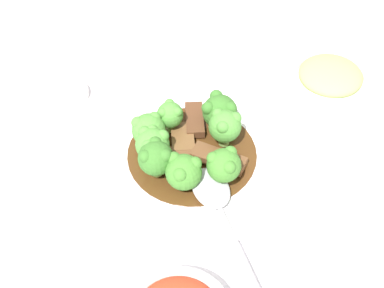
# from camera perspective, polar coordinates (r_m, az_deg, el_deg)

# --- Properties ---
(ground_plane) EXTENTS (4.00, 4.00, 0.00)m
(ground_plane) POSITION_cam_1_polar(r_m,az_deg,el_deg) (0.74, 0.00, -1.76)
(ground_plane) COLOR silver
(main_plate) EXTENTS (0.28, 0.28, 0.02)m
(main_plate) POSITION_cam_1_polar(r_m,az_deg,el_deg) (0.73, 0.00, -1.25)
(main_plate) COLOR white
(main_plate) RESTS_ON ground_plane
(beef_strip_0) EXTENTS (0.07, 0.03, 0.01)m
(beef_strip_0) POSITION_cam_1_polar(r_m,az_deg,el_deg) (0.70, 2.77, -1.70)
(beef_strip_0) COLOR brown
(beef_strip_0) RESTS_ON main_plate
(beef_strip_1) EXTENTS (0.05, 0.06, 0.01)m
(beef_strip_1) POSITION_cam_1_polar(r_m,az_deg,el_deg) (0.73, -1.00, 0.66)
(beef_strip_1) COLOR brown
(beef_strip_1) RESTS_ON main_plate
(beef_strip_2) EXTENTS (0.05, 0.07, 0.01)m
(beef_strip_2) POSITION_cam_1_polar(r_m,az_deg,el_deg) (0.75, 0.28, 2.63)
(beef_strip_2) COLOR #56331E
(beef_strip_2) RESTS_ON main_plate
(beef_strip_3) EXTENTS (0.06, 0.06, 0.01)m
(beef_strip_3) POSITION_cam_1_polar(r_m,az_deg,el_deg) (0.71, -1.19, -1.43)
(beef_strip_3) COLOR brown
(beef_strip_3) RESTS_ON main_plate
(broccoli_floret_0) EXTENTS (0.05, 0.05, 0.05)m
(broccoli_floret_0) POSITION_cam_1_polar(r_m,az_deg,el_deg) (0.67, -3.90, -1.45)
(broccoli_floret_0) COLOR #8EB756
(broccoli_floret_0) RESTS_ON main_plate
(broccoli_floret_1) EXTENTS (0.04, 0.04, 0.06)m
(broccoli_floret_1) POSITION_cam_1_polar(r_m,az_deg,el_deg) (0.71, 3.53, 1.95)
(broccoli_floret_1) COLOR #7FA84C
(broccoli_floret_1) RESTS_ON main_plate
(broccoli_floret_2) EXTENTS (0.05, 0.05, 0.05)m
(broccoli_floret_2) POSITION_cam_1_polar(r_m,az_deg,el_deg) (0.71, -4.65, 1.56)
(broccoli_floret_2) COLOR #7FA84C
(broccoli_floret_2) RESTS_ON main_plate
(broccoli_floret_3) EXTENTS (0.04, 0.04, 0.05)m
(broccoli_floret_3) POSITION_cam_1_polar(r_m,az_deg,el_deg) (0.73, -2.36, 3.17)
(broccoli_floret_3) COLOR #8EB756
(broccoli_floret_3) RESTS_ON main_plate
(broccoli_floret_4) EXTENTS (0.05, 0.05, 0.05)m
(broccoli_floret_4) POSITION_cam_1_polar(r_m,az_deg,el_deg) (0.66, -0.90, -2.95)
(broccoli_floret_4) COLOR #7FA84C
(broccoli_floret_4) RESTS_ON main_plate
(broccoli_floret_5) EXTENTS (0.04, 0.04, 0.06)m
(broccoli_floret_5) POSITION_cam_1_polar(r_m,az_deg,el_deg) (0.66, 3.42, -2.25)
(broccoli_floret_5) COLOR #7FA84C
(broccoli_floret_5) RESTS_ON main_plate
(broccoli_floret_6) EXTENTS (0.05, 0.05, 0.05)m
(broccoli_floret_6) POSITION_cam_1_polar(r_m,az_deg,el_deg) (0.74, 2.99, 3.55)
(broccoli_floret_6) COLOR #8EB756
(broccoli_floret_6) RESTS_ON main_plate
(broccoli_floret_7) EXTENTS (0.05, 0.05, 0.05)m
(broccoli_floret_7) POSITION_cam_1_polar(r_m,az_deg,el_deg) (0.69, -4.24, 0.01)
(broccoli_floret_7) COLOR #8EB756
(broccoli_floret_7) RESTS_ON main_plate
(serving_spoon) EXTENTS (0.18, 0.18, 0.01)m
(serving_spoon) POSITION_cam_1_polar(r_m,az_deg,el_deg) (0.66, 2.58, -5.94)
(serving_spoon) COLOR #B7B7BC
(serving_spoon) RESTS_ON main_plate
(side_bowl_appetizer) EXTENTS (0.12, 0.12, 0.06)m
(side_bowl_appetizer) POSITION_cam_1_polar(r_m,az_deg,el_deg) (0.82, 14.36, 6.25)
(side_bowl_appetizer) COLOR white
(side_bowl_appetizer) RESTS_ON ground_plane
(sauce_dish) EXTENTS (0.06, 0.06, 0.01)m
(sauce_dish) POSITION_cam_1_polar(r_m,az_deg,el_deg) (0.84, -13.03, 5.35)
(sauce_dish) COLOR white
(sauce_dish) RESTS_ON ground_plane
(paper_napkin) EXTENTS (0.15, 0.11, 0.01)m
(paper_napkin) POSITION_cam_1_polar(r_m,az_deg,el_deg) (0.89, -7.79, 8.62)
(paper_napkin) COLOR silver
(paper_napkin) RESTS_ON ground_plane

